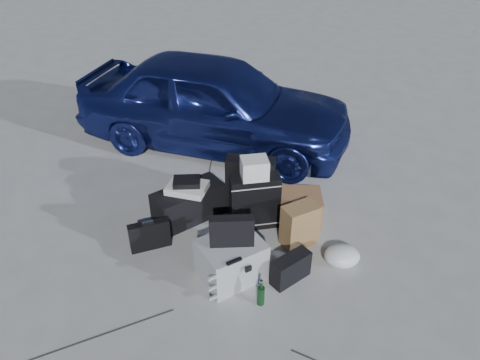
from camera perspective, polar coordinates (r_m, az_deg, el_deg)
The scene contains 16 objects.
ground at distance 4.30m, azimuth 0.83°, elevation -12.41°, with size 60.00×60.00×0.00m, color #9C9D98.
car at distance 6.09m, azimuth -3.13°, elevation 9.46°, with size 1.41×3.51×1.19m, color navy.
pelican_case at distance 4.23m, azimuth -1.08°, elevation -9.72°, with size 0.53×0.44×0.39m, color #A8ACAE.
laptop_bag at distance 4.00m, azimuth -1.01°, elevation -6.26°, with size 0.38×0.10×0.29m, color black.
briefcase at distance 4.62m, azimuth -10.96°, elevation -6.65°, with size 0.39×0.09×0.31m, color black.
suitcase_left at distance 4.90m, azimuth 1.26°, elevation -0.70°, with size 0.50×0.18×0.65m, color black.
suitcase_right at distance 4.72m, azimuth 1.82°, elevation -2.68°, with size 0.50×0.18×0.60m, color black.
white_carton at distance 4.50m, azimuth 1.78°, elevation 1.44°, with size 0.26×0.21×0.21m, color silver.
duffel_bag at distance 4.91m, azimuth -6.28°, elevation -2.93°, with size 0.74×0.32×0.37m, color black.
flat_box_white at distance 4.77m, azimuth -6.46°, elevation -0.93°, with size 0.39×0.29×0.07m, color silver.
flat_box_black at distance 4.75m, azimuth -6.51°, elevation -0.21°, with size 0.27×0.19×0.06m, color black.
kraft_bag at distance 4.58m, azimuth 7.29°, elevation -5.51°, with size 0.34×0.20×0.45m, color olive.
cardboard_box at distance 4.91m, azimuth 7.32°, elevation -3.35°, with size 0.43×0.37×0.32m, color brown.
plastic_bag at distance 4.52m, azimuth 12.33°, elevation -9.03°, with size 0.33×0.29×0.19m, color silver.
messenger_bag at distance 4.27m, azimuth 6.21°, elevation -10.67°, with size 0.38×0.14×0.27m, color black.
green_bottle at distance 4.05m, azimuth 2.56°, elevation -13.58°, with size 0.07×0.07×0.26m, color black.
Camera 1 is at (-0.43, -2.94, 3.11)m, focal length 35.00 mm.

